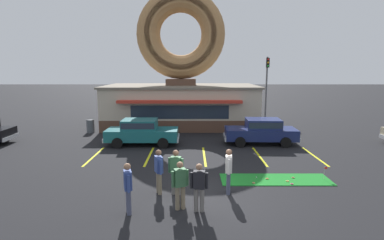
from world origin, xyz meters
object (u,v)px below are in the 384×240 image
(car_navy, at_px, (261,130))
(pedestrian_blue_sweater_man, at_px, (127,186))
(golf_ball, at_px, (256,177))
(pedestrian_leather_jacket_man, at_px, (175,170))
(pedestrian_hooded_kid, at_px, (199,185))
(car_teal, at_px, (141,131))
(pedestrian_beanie_man, at_px, (228,169))
(pedestrian_crossing_woman, at_px, (179,183))
(putting_flag_pin, at_px, (324,170))
(trash_bin, at_px, (90,126))
(traffic_light_pole, at_px, (266,79))
(pedestrian_clipboard_woman, at_px, (158,169))

(car_navy, height_order, pedestrian_blue_sweater_man, pedestrian_blue_sweater_man)
(golf_ball, relative_size, pedestrian_leather_jacket_man, 0.02)
(pedestrian_hooded_kid, bearing_deg, car_teal, 110.85)
(pedestrian_beanie_man, distance_m, pedestrian_crossing_woman, 2.21)
(car_navy, bearing_deg, pedestrian_beanie_man, -111.37)
(putting_flag_pin, relative_size, pedestrian_hooded_kid, 0.33)
(trash_bin, relative_size, traffic_light_pole, 0.17)
(golf_ball, xyz_separation_m, pedestrian_clipboard_woman, (-4.06, -1.55, 0.90))
(golf_ball, relative_size, car_navy, 0.01)
(pedestrian_leather_jacket_man, height_order, trash_bin, pedestrian_leather_jacket_man)
(car_navy, height_order, car_teal, same)
(golf_ball, relative_size, pedestrian_blue_sweater_man, 0.02)
(golf_ball, relative_size, pedestrian_beanie_man, 0.02)
(trash_bin, bearing_deg, car_teal, -39.19)
(car_navy, distance_m, pedestrian_blue_sweater_man, 11.27)
(car_navy, distance_m, pedestrian_beanie_man, 8.20)
(pedestrian_blue_sweater_man, relative_size, traffic_light_pole, 0.30)
(pedestrian_crossing_woman, bearing_deg, car_navy, 61.92)
(putting_flag_pin, relative_size, car_navy, 0.12)
(golf_ball, xyz_separation_m, car_navy, (1.56, 6.07, 0.82))
(golf_ball, xyz_separation_m, trash_bin, (-10.36, 9.45, 0.45))
(putting_flag_pin, xyz_separation_m, car_navy, (-1.31, 6.22, 0.43))
(car_navy, relative_size, car_teal, 1.01)
(traffic_light_pole, bearing_deg, pedestrian_crossing_woman, -111.42)
(pedestrian_beanie_man, bearing_deg, trash_bin, 129.04)
(putting_flag_pin, xyz_separation_m, pedestrian_blue_sweater_man, (-7.76, -3.02, 0.52))
(golf_ball, relative_size, pedestrian_clipboard_woman, 0.02)
(car_navy, xyz_separation_m, car_teal, (-7.52, -0.21, 0.00))
(pedestrian_leather_jacket_man, bearing_deg, golf_ball, 25.69)
(car_navy, xyz_separation_m, pedestrian_beanie_man, (-2.99, -7.63, 0.10))
(golf_ball, xyz_separation_m, putting_flag_pin, (2.88, -0.15, 0.39))
(pedestrian_blue_sweater_man, distance_m, pedestrian_crossing_woman, 1.71)
(pedestrian_hooded_kid, relative_size, pedestrian_leather_jacket_man, 0.96)
(golf_ball, distance_m, car_teal, 8.40)
(pedestrian_clipboard_woman, distance_m, trash_bin, 12.69)
(traffic_light_pole, bearing_deg, car_teal, -134.52)
(pedestrian_beanie_man, bearing_deg, traffic_light_pole, 72.19)
(pedestrian_clipboard_woman, bearing_deg, pedestrian_beanie_man, -0.14)
(car_teal, bearing_deg, pedestrian_blue_sweater_man, -83.23)
(pedestrian_clipboard_woman, relative_size, traffic_light_pole, 0.30)
(pedestrian_leather_jacket_man, height_order, pedestrian_clipboard_woman, pedestrian_leather_jacket_man)
(car_teal, xyz_separation_m, trash_bin, (-4.40, 3.59, -0.37))
(traffic_light_pole, bearing_deg, car_navy, -105.05)
(pedestrian_clipboard_woman, bearing_deg, putting_flag_pin, 11.47)
(pedestrian_beanie_man, height_order, pedestrian_crossing_woman, pedestrian_beanie_man)
(car_teal, relative_size, trash_bin, 4.68)
(pedestrian_beanie_man, bearing_deg, car_navy, 68.63)
(pedestrian_beanie_man, bearing_deg, car_teal, 121.40)
(putting_flag_pin, relative_size, trash_bin, 0.56)
(golf_ball, height_order, trash_bin, trash_bin)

